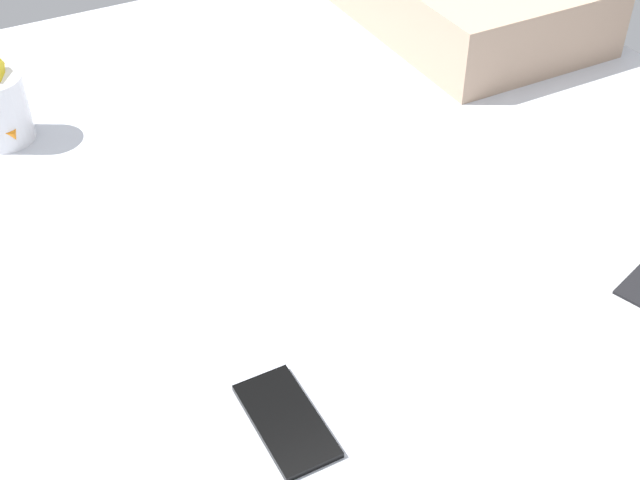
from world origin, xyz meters
The scene contains 2 objects.
bed_mattress centered at (0.00, 0.00, 9.00)cm, with size 180.00×140.00×18.00cm, color #B7BCC6.
cell_phone centered at (21.81, -26.16, 18.40)cm, with size 6.80×14.00×0.80cm, color black.
Camera 1 is at (75.42, -50.65, 93.65)cm, focal length 47.90 mm.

